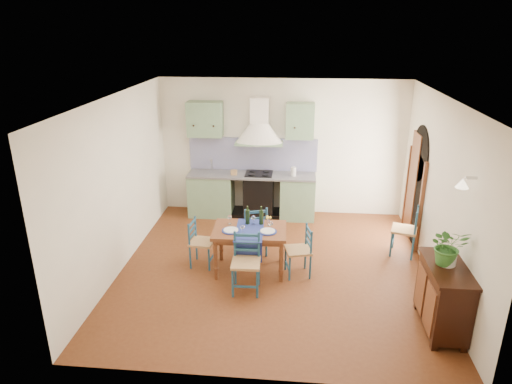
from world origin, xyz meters
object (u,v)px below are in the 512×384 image
dining_table (250,234)px  sideboard (443,295)px  chair_near (246,262)px  potted_plant (448,246)px

dining_table → sideboard: (2.65, -1.28, -0.14)m
dining_table → chair_near: (0.00, -0.59, -0.19)m
chair_near → potted_plant: size_ratio=1.79×
sideboard → potted_plant: (-0.01, 0.06, 0.68)m
dining_table → potted_plant: potted_plant is taller
sideboard → potted_plant: bearing=102.0°
potted_plant → sideboard: bearing=-78.0°
sideboard → potted_plant: 0.68m
chair_near → potted_plant: (2.64, -0.63, 0.72)m
potted_plant → dining_table: bearing=155.3°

